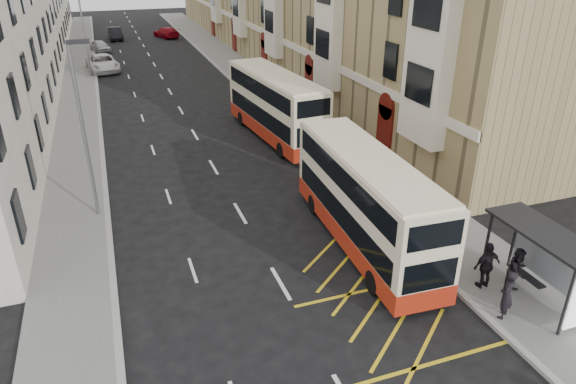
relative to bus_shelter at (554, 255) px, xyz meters
name	(u,v)px	position (x,y,z in m)	size (l,w,h in m)	color
ground	(322,355)	(-8.34, 0.39, -2.14)	(200.00, 200.00, 0.00)	black
pavement_right	(271,94)	(-0.34, 30.39, -2.06)	(4.00, 120.00, 0.15)	#63635E
pavement_left	(78,112)	(-15.84, 30.39, -2.06)	(3.00, 120.00, 0.15)	#63635E
kerb_right	(248,96)	(-2.34, 30.39, -2.06)	(0.25, 120.00, 0.15)	#969591
kerb_left	(99,110)	(-14.34, 30.39, -2.06)	(0.25, 120.00, 0.15)	#969591
road_markings	(155,66)	(-8.34, 45.39, -2.13)	(10.00, 110.00, 0.01)	silver
terrace_left	(0,5)	(-21.77, 45.89, 4.38)	(9.18, 79.00, 13.25)	silver
bus_shelter	(554,255)	(0.00, 0.00, 0.00)	(1.65, 4.25, 2.70)	black
guard_railing	(402,216)	(-2.09, 6.14, -1.28)	(0.06, 6.56, 1.01)	red
street_lamp_near	(83,122)	(-14.69, 12.39, 2.50)	(0.93, 0.18, 8.00)	slate
street_lamp_far	(84,28)	(-14.69, 42.39, 2.50)	(0.93, 0.18, 8.00)	slate
double_decker_front	(365,201)	(-4.11, 5.92, -0.05)	(2.83, 10.38, 4.10)	#F8E9C1
double_decker_rear	(275,106)	(-3.37, 19.97, 0.05)	(3.46, 10.93, 4.29)	#F8E9C1
pedestrian_near	(507,295)	(-1.87, -0.15, -1.08)	(0.66, 0.43, 1.81)	black
pedestrian_mid	(517,271)	(-0.54, 0.85, -1.08)	(0.88, 0.69, 1.82)	black
pedestrian_far	(487,265)	(-1.36, 1.48, -1.05)	(1.10, 0.46, 1.88)	black
white_van	(103,63)	(-13.54, 44.76, -1.32)	(2.70, 5.85, 1.63)	white
car_silver	(100,46)	(-13.54, 55.55, -1.46)	(1.61, 3.99, 1.36)	#A8ACB0
car_dark	(115,34)	(-11.42, 64.28, -1.34)	(1.68, 4.82, 1.59)	black
car_red	(166,32)	(-4.72, 63.65, -1.43)	(1.99, 4.89, 1.42)	maroon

